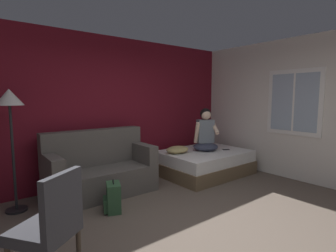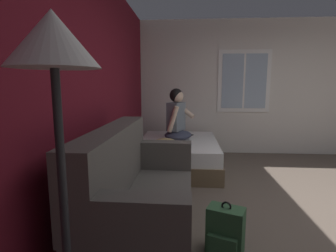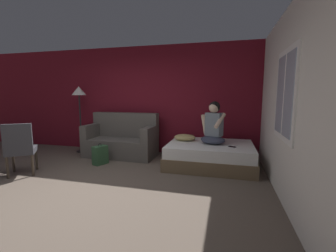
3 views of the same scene
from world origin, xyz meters
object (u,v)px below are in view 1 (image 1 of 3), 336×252
Objects in this scene: couch at (100,170)px; floor_lamp at (10,109)px; side_chair at (51,223)px; throw_pillow at (177,150)px; bed at (204,162)px; cell_phone at (226,150)px; person_seated at (205,133)px; backpack at (113,198)px.

couch is 1.01× the size of floor_lamp.
side_chair is 2.04× the size of throw_pillow.
throw_pillow is 0.28× the size of floor_lamp.
throw_pillow is (-0.57, 0.18, 0.31)m from bed.
side_chair is 3.98m from cell_phone.
couch is 2.11m from side_chair.
bed is at bearing -7.75° from couch.
throw_pillow is at bearing -4.08° from couch.
couch reaches higher than bed.
person_seated is 6.08× the size of cell_phone.
cell_phone is (0.44, -0.21, 0.25)m from bed.
bed is at bearing -83.16° from cell_phone.
side_chair is 0.58× the size of floor_lamp.
floor_lamp reaches higher than side_chair.
person_seated is at bearing -6.96° from couch.
cell_phone is at bearing 5.51° from backpack.
backpack is (-2.36, -0.50, -0.64)m from person_seated.
person_seated is at bearing -88.84° from cell_phone.
couch is at bearing 55.29° from side_chair.
bed is 3.66m from side_chair.
throw_pillow is at bearing 162.56° from bed.
cell_phone is (1.01, -0.39, -0.07)m from throw_pillow.
couch is at bearing 78.85° from backpack.
floor_lamp is (-0.01, 1.81, 0.90)m from side_chair.
couch is 1.75× the size of side_chair.
throw_pillow reaches higher than bed.
side_chair is at bearing -39.70° from cell_phone.
couch is at bearing 175.92° from throw_pillow.
person_seated is 0.51× the size of floor_lamp.
couch reaches higher than backpack.
bed is 3.70× the size of throw_pillow.
throw_pillow is (2.78, 1.62, 0.02)m from side_chair.
person_seated is (0.05, 0.02, 0.60)m from bed.
floor_lamp is at bearing 174.08° from person_seated.
person_seated is 2.50m from backpack.
couch is 3.57× the size of throw_pillow.
bed is 0.68m from throw_pillow.
person_seated is (2.21, -0.27, 0.44)m from couch.
side_chair is at bearing -156.83° from person_seated.
side_chair is (-3.35, -1.43, 0.30)m from bed.
person_seated is at bearing -5.92° from floor_lamp.
side_chair is 3.22m from throw_pillow.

